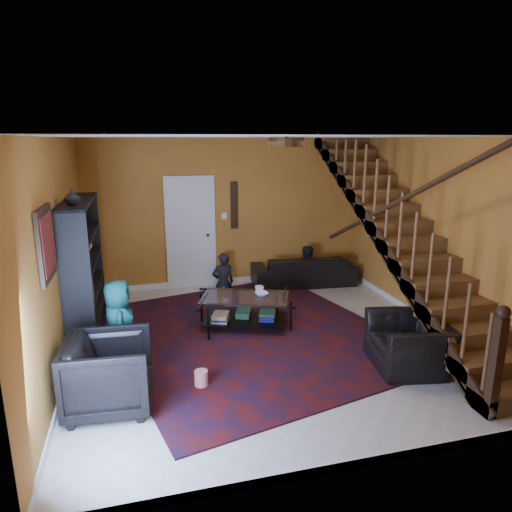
{
  "coord_description": "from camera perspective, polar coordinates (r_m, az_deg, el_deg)",
  "views": [
    {
      "loc": [
        -1.66,
        -5.78,
        2.77
      ],
      "look_at": [
        -0.03,
        0.4,
        1.13
      ],
      "focal_mm": 32.0,
      "sensor_mm": 36.0,
      "label": 1
    }
  ],
  "objects": [
    {
      "name": "sofa",
      "position": [
        9.0,
        5.93,
        -1.72
      ],
      "size": [
        2.03,
        0.92,
        0.58
      ],
      "primitive_type": "imported",
      "rotation": [
        0.0,
        0.0,
        3.06
      ],
      "color": "black",
      "rests_on": "floor"
    },
    {
      "name": "person_adult_a",
      "position": [
        8.67,
        -4.13,
        -3.35
      ],
      "size": [
        0.45,
        0.31,
        1.17
      ],
      "primitive_type": "imported",
      "rotation": [
        0.0,
        0.0,
        3.22
      ],
      "color": "black",
      "rests_on": "sofa"
    },
    {
      "name": "bowl",
      "position": [
        6.89,
        0.7,
        -4.77
      ],
      "size": [
        0.23,
        0.23,
        0.05
      ],
      "primitive_type": "imported",
      "rotation": [
        0.0,
        0.0,
        0.18
      ],
      "color": "#999999",
      "rests_on": "coffee_table"
    },
    {
      "name": "staircase",
      "position": [
        7.04,
        18.11,
        2.42
      ],
      "size": [
        0.95,
        5.02,
        3.18
      ],
      "color": "brown",
      "rests_on": "floor"
    },
    {
      "name": "floor",
      "position": [
        6.62,
        1.18,
        -10.37
      ],
      "size": [
        5.5,
        5.5,
        0.0
      ],
      "primitive_type": "plane",
      "color": "beige",
      "rests_on": "ground"
    },
    {
      "name": "coffee_table",
      "position": [
        6.91,
        -1.39,
        -6.7
      ],
      "size": [
        1.47,
        1.16,
        0.49
      ],
      "rotation": [
        0.0,
        0.0,
        -0.37
      ],
      "color": "black",
      "rests_on": "floor"
    },
    {
      "name": "room",
      "position": [
        7.62,
        -11.38,
        -6.85
      ],
      "size": [
        5.5,
        5.5,
        5.5
      ],
      "color": "#C07E2A",
      "rests_on": "ground"
    },
    {
      "name": "framed_picture",
      "position": [
        5.06,
        -24.77,
        1.43
      ],
      "size": [
        0.04,
        0.74,
        0.74
      ],
      "primitive_type": "cube",
      "color": "maroon",
      "rests_on": "room"
    },
    {
      "name": "person_adult_b",
      "position": [
        9.11,
        6.22,
        -2.42
      ],
      "size": [
        0.63,
        0.51,
        1.21
      ],
      "primitive_type": "imported",
      "rotation": [
        0.0,
        0.0,
        3.04
      ],
      "color": "black",
      "rests_on": "sofa"
    },
    {
      "name": "person_child",
      "position": [
        5.78,
        -16.68,
        -8.48
      ],
      "size": [
        0.4,
        0.59,
        1.17
      ],
      "primitive_type": "imported",
      "rotation": [
        0.0,
        0.0,
        1.62
      ],
      "color": "#175855",
      "rests_on": "armchair_left"
    },
    {
      "name": "wall_hanging",
      "position": [
        8.78,
        -2.74,
        6.36
      ],
      "size": [
        0.14,
        0.03,
        0.9
      ],
      "primitive_type": "cube",
      "color": "black",
      "rests_on": "room"
    },
    {
      "name": "ceiling_fixture",
      "position": [
        5.25,
        3.81,
        14.02
      ],
      "size": [
        0.4,
        0.4,
        0.1
      ],
      "primitive_type": "cylinder",
      "color": "#3F2814",
      "rests_on": "room"
    },
    {
      "name": "cup_a",
      "position": [
        7.04,
        0.51,
        -4.13
      ],
      "size": [
        0.14,
        0.14,
        0.1
      ],
      "primitive_type": "imported",
      "rotation": [
        0.0,
        0.0,
        0.11
      ],
      "color": "#999999",
      "rests_on": "coffee_table"
    },
    {
      "name": "rug",
      "position": [
        6.78,
        -0.64,
        -9.63
      ],
      "size": [
        4.57,
        4.96,
        0.02
      ],
      "primitive_type": "cube",
      "rotation": [
        0.0,
        0.0,
        0.23
      ],
      "color": "#410D0B",
      "rests_on": "floor"
    },
    {
      "name": "door",
      "position": [
        8.73,
        -8.16,
        2.69
      ],
      "size": [
        0.82,
        0.05,
        2.05
      ],
      "primitive_type": "cube",
      "color": "silver",
      "rests_on": "floor"
    },
    {
      "name": "armchair_right",
      "position": [
        6.06,
        18.54,
        -10.32
      ],
      "size": [
        0.99,
        1.09,
        0.63
      ],
      "primitive_type": "imported",
      "rotation": [
        0.0,
        0.0,
        -1.74
      ],
      "color": "black",
      "rests_on": "floor"
    },
    {
      "name": "popcorn_bucket",
      "position": [
        5.46,
        -6.86,
        -14.9
      ],
      "size": [
        0.2,
        0.2,
        0.18
      ],
      "primitive_type": "cylinder",
      "rotation": [
        0.0,
        0.0,
        -0.3
      ],
      "color": "red",
      "rests_on": "rug"
    },
    {
      "name": "bookshelf",
      "position": [
        6.67,
        -20.6,
        -2.28
      ],
      "size": [
        0.35,
        1.8,
        2.0
      ],
      "color": "black",
      "rests_on": "floor"
    },
    {
      "name": "vase",
      "position": [
        5.96,
        -21.99,
        6.85
      ],
      "size": [
        0.18,
        0.18,
        0.19
      ],
      "primitive_type": "imported",
      "color": "#999999",
      "rests_on": "bookshelf"
    },
    {
      "name": "cup_b",
      "position": [
        7.02,
        0.3,
        -4.16
      ],
      "size": [
        0.14,
        0.14,
        0.1
      ],
      "primitive_type": "imported",
      "rotation": [
        0.0,
        0.0,
        0.32
      ],
      "color": "#999999",
      "rests_on": "coffee_table"
    },
    {
      "name": "armchair_left",
      "position": [
        5.15,
        -17.89,
        -13.77
      ],
      "size": [
        0.93,
        0.91,
        0.8
      ],
      "primitive_type": "imported",
      "rotation": [
        0.0,
        0.0,
        1.5
      ],
      "color": "black",
      "rests_on": "floor"
    }
  ]
}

